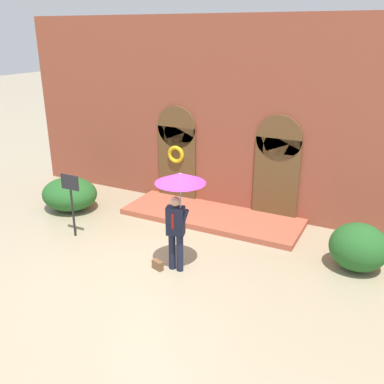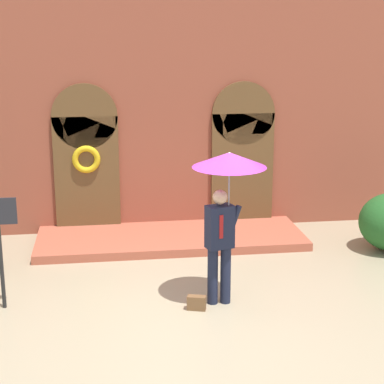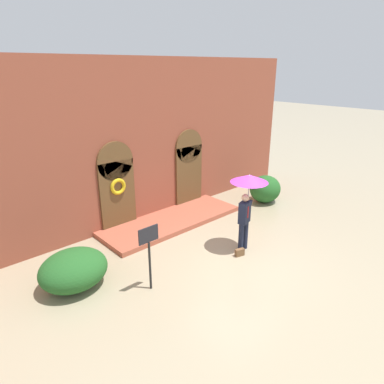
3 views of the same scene
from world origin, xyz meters
TOP-DOWN VIEW (x-y plane):
  - ground_plane at (0.00, 0.00)m, footprint 80.00×80.00m
  - building_facade at (-0.00, 4.15)m, footprint 14.00×2.30m
  - person_with_umbrella at (0.53, 0.14)m, footprint 1.10×1.10m
  - handbag at (0.05, -0.06)m, footprint 0.30×0.20m
  - sign_post at (-2.82, 0.42)m, footprint 0.56×0.06m
  - shrub_left at (-4.20, 1.80)m, footprint 1.72×1.52m
  - shrub_right at (4.12, 2.04)m, footprint 1.31×1.20m

SIDE VIEW (x-z plane):
  - ground_plane at x=0.00m, z-range 0.00..0.00m
  - handbag at x=0.05m, z-range 0.00..0.22m
  - shrub_left at x=-4.20m, z-range 0.00..0.97m
  - shrub_right at x=4.12m, z-range 0.00..1.11m
  - sign_post at x=-2.82m, z-range 0.30..2.02m
  - person_with_umbrella at x=0.53m, z-range 0.73..3.09m
  - building_facade at x=0.00m, z-range -0.12..5.48m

